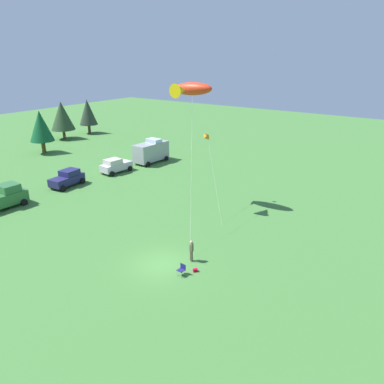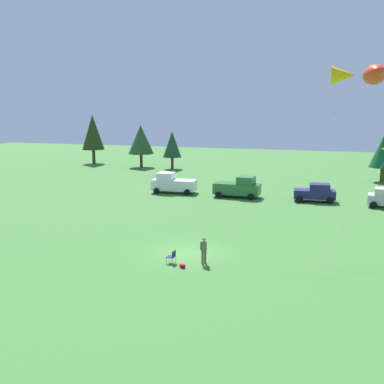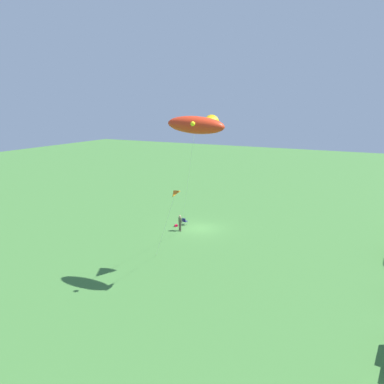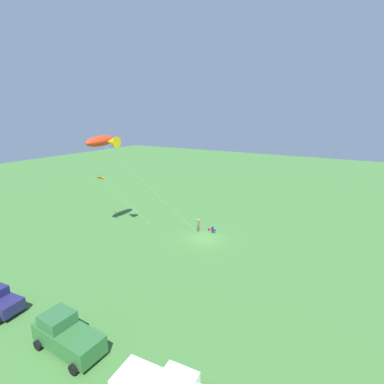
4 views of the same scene
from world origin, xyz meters
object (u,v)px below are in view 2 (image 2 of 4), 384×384
Objects in this scene: car_navy_hatch at (316,193)px; kite_large_fish at (367,75)px; folding_chair at (172,256)px; person_kite_flyer at (204,248)px; backpack_on_grass at (182,266)px; truck_green_flatbed at (239,187)px; truck_white_pickup at (173,183)px.

car_navy_hatch is 0.35× the size of kite_large_fish.
kite_large_fish is (11.03, 7.16, 11.26)m from folding_chair.
person_kite_flyer is 0.40× the size of car_navy_hatch.
car_navy_hatch is 19.11m from kite_large_fish.
car_navy_hatch is at bearing -103.62° from folding_chair.
folding_chair is at bearing 46.52° from person_kite_flyer.
kite_large_fish is at bearing -142.12° from folding_chair.
person_kite_flyer reaches higher than backpack_on_grass.
truck_green_flatbed is at bearing -83.54° from folding_chair.
kite_large_fish is at bearing 37.25° from backpack_on_grass.
car_navy_hatch is at bearing 3.15° from truck_green_flatbed.
truck_white_pickup is 15.92m from car_navy_hatch.
truck_white_pickup is at bearing -64.73° from folding_chair.
truck_green_flatbed is 21.87m from kite_large_fish.
kite_large_fish reaches higher than truck_green_flatbed.
person_kite_flyer is 0.34× the size of truck_green_flatbed.
folding_chair reaches higher than backpack_on_grass.
folding_chair is 0.16× the size of truck_white_pickup.
kite_large_fish is (19.40, -15.38, 10.65)m from truck_white_pickup.
truck_white_pickup is (-8.38, 22.53, 0.61)m from folding_chair.
person_kite_flyer is 1.76m from backpack_on_grass.
truck_white_pickup is 26.95m from kite_large_fish.
backpack_on_grass is 24.04m from car_navy_hatch.
person_kite_flyer is at bearing -143.93° from kite_large_fish.
truck_white_pickup is (-9.26, 23.09, 0.99)m from backpack_on_grass.
truck_green_flatbed is at bearing 173.79° from truck_white_pickup.
backpack_on_grass is (0.88, -0.56, -0.38)m from folding_chair.
backpack_on_grass is 0.06× the size of truck_white_pickup.
truck_green_flatbed is (-2.54, 21.78, 0.08)m from person_kite_flyer.
truck_green_flatbed is at bearing -52.21° from person_kite_flyer.
person_kite_flyer is at bearing 46.07° from backpack_on_grass.
car_navy_hatch is at bearing 102.78° from kite_large_fish.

